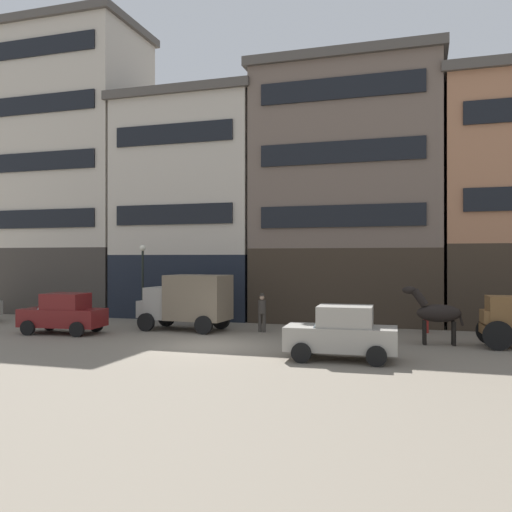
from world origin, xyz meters
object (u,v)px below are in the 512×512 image
at_px(sedan_dark, 63,313).
at_px(sedan_parked_curb, 342,333).
at_px(pedestrian_officer, 262,311).
at_px(delivery_truck_near, 187,300).
at_px(draft_horse, 436,313).
at_px(streetlamp_curbside, 143,272).
at_px(fire_hydrant_curbside, 426,324).

height_order(sedan_dark, sedan_parked_curb, same).
bearing_deg(pedestrian_officer, delivery_truck_near, -172.85).
height_order(draft_horse, sedan_dark, draft_horse).
xyz_separation_m(sedan_dark, streetlamp_curbside, (1.36, 4.80, 1.76)).
xyz_separation_m(delivery_truck_near, pedestrian_officer, (3.57, 0.45, -0.44)).
distance_m(delivery_truck_near, pedestrian_officer, 3.62).
bearing_deg(sedan_parked_curb, draft_horse, 54.08).
distance_m(draft_horse, fire_hydrant_curbside, 3.47).
xyz_separation_m(delivery_truck_near, sedan_parked_curb, (8.06, -5.29, -0.51)).
height_order(delivery_truck_near, sedan_dark, delivery_truck_near).
distance_m(draft_horse, delivery_truck_near, 11.23).
xyz_separation_m(sedan_dark, pedestrian_officer, (8.46, 3.13, 0.07)).
distance_m(pedestrian_officer, fire_hydrant_curbside, 7.52).
relative_size(pedestrian_officer, fire_hydrant_curbside, 2.16).
height_order(draft_horse, sedan_parked_curb, draft_horse).
distance_m(delivery_truck_near, sedan_dark, 5.60).
height_order(sedan_parked_curb, fire_hydrant_curbside, sedan_parked_curb).
distance_m(draft_horse, sedan_parked_curb, 5.33).
bearing_deg(sedan_dark, sedan_parked_curb, -11.39).
relative_size(draft_horse, delivery_truck_near, 0.53).
xyz_separation_m(pedestrian_officer, fire_hydrant_curbside, (7.25, 1.91, -0.55)).
bearing_deg(draft_horse, pedestrian_officer, 169.34).
bearing_deg(streetlamp_curbside, sedan_parked_curb, -32.56).
bearing_deg(sedan_dark, delivery_truck_near, 28.71).
height_order(pedestrian_officer, fire_hydrant_curbside, pedestrian_officer).
relative_size(draft_horse, streetlamp_curbside, 0.57).
bearing_deg(fire_hydrant_curbside, streetlamp_curbside, -179.02).
distance_m(delivery_truck_near, fire_hydrant_curbside, 11.12).
bearing_deg(fire_hydrant_curbside, sedan_dark, -162.21).
distance_m(sedan_parked_curb, pedestrian_officer, 7.29).
bearing_deg(sedan_parked_curb, delivery_truck_near, 146.74).
relative_size(delivery_truck_near, pedestrian_officer, 2.47).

